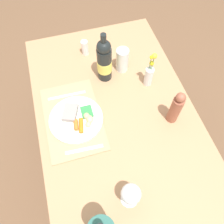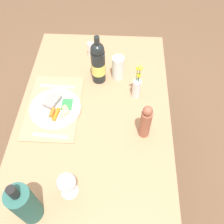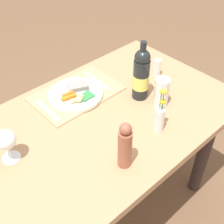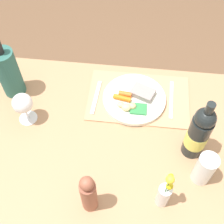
% 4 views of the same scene
% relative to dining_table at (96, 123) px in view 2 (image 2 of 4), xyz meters
% --- Properties ---
extents(ground_plane, '(8.00, 8.00, 0.00)m').
position_rel_dining_table_xyz_m(ground_plane, '(0.00, 0.00, -0.63)').
color(ground_plane, brown).
extents(dining_table, '(1.29, 0.82, 0.76)m').
position_rel_dining_table_xyz_m(dining_table, '(0.00, 0.00, 0.00)').
color(dining_table, tan).
rests_on(dining_table, ground_plane).
extents(placemat, '(0.44, 0.28, 0.01)m').
position_rel_dining_table_xyz_m(placemat, '(-0.01, -0.22, 0.13)').
color(placemat, tan).
rests_on(placemat, dining_table).
extents(dinner_plate, '(0.27, 0.27, 0.05)m').
position_rel_dining_table_xyz_m(dinner_plate, '(0.01, -0.21, 0.14)').
color(dinner_plate, white).
rests_on(dinner_plate, placemat).
extents(fork, '(0.02, 0.20, 0.00)m').
position_rel_dining_table_xyz_m(fork, '(-0.15, -0.23, 0.13)').
color(fork, silver).
rests_on(fork, placemat).
extents(knife, '(0.03, 0.18, 0.00)m').
position_rel_dining_table_xyz_m(knife, '(0.17, -0.20, 0.13)').
color(knife, silver).
rests_on(knife, placemat).
extents(wine_bottle, '(0.08, 0.08, 0.30)m').
position_rel_dining_table_xyz_m(wine_bottle, '(-0.23, 0.01, 0.25)').
color(wine_bottle, black).
rests_on(wine_bottle, dining_table).
extents(pepper_mill, '(0.05, 0.05, 0.22)m').
position_rel_dining_table_xyz_m(pepper_mill, '(0.13, 0.26, 0.23)').
color(pepper_mill, '#97553F').
rests_on(pepper_mill, dining_table).
extents(cooler_bottle, '(0.09, 0.09, 0.29)m').
position_rel_dining_table_xyz_m(cooler_bottle, '(0.54, -0.21, 0.24)').
color(cooler_bottle, '#2C6158').
rests_on(cooler_bottle, dining_table).
extents(wine_glass, '(0.08, 0.08, 0.15)m').
position_rel_dining_table_xyz_m(wine_glass, '(0.44, -0.07, 0.23)').
color(wine_glass, white).
rests_on(wine_glass, dining_table).
extents(flower_vase, '(0.05, 0.05, 0.23)m').
position_rel_dining_table_xyz_m(flower_vase, '(-0.12, 0.22, 0.20)').
color(flower_vase, silver).
rests_on(flower_vase, dining_table).
extents(salt_shaker, '(0.04, 0.04, 0.10)m').
position_rel_dining_table_xyz_m(salt_shaker, '(-0.44, -0.06, 0.17)').
color(salt_shaker, white).
rests_on(salt_shaker, dining_table).
extents(water_tumbler, '(0.07, 0.07, 0.15)m').
position_rel_dining_table_xyz_m(water_tumbler, '(-0.26, 0.12, 0.19)').
color(water_tumbler, silver).
rests_on(water_tumbler, dining_table).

